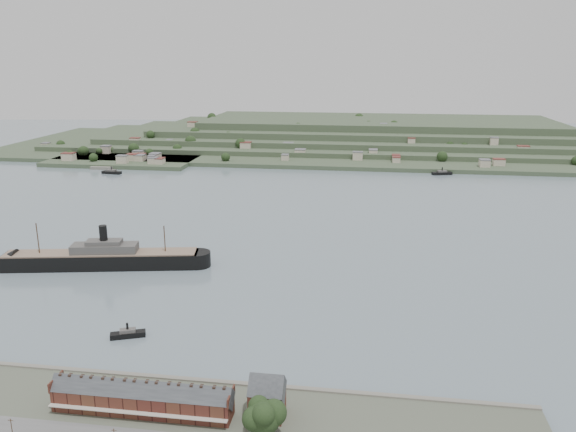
# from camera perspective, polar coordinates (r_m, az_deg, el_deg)

# --- Properties ---
(ground) EXTENTS (1400.00, 1400.00, 0.00)m
(ground) POSITION_cam_1_polar(r_m,az_deg,el_deg) (329.72, -1.71, -2.91)
(ground) COLOR slate
(ground) RESTS_ON ground
(terrace_row) EXTENTS (55.60, 9.80, 11.07)m
(terrace_row) POSITION_cam_1_polar(r_m,az_deg,el_deg) (182.67, -14.59, -17.47)
(terrace_row) COLOR #4F221C
(terrace_row) RESTS_ON ground
(gabled_building) EXTENTS (10.40, 10.18, 14.09)m
(gabled_building) POSITION_cam_1_polar(r_m,az_deg,el_deg) (175.51, -2.12, -17.89)
(gabled_building) COLOR #4F221C
(gabled_building) RESTS_ON ground
(far_peninsula) EXTENTS (760.00, 309.00, 30.00)m
(far_peninsula) POSITION_cam_1_polar(r_m,az_deg,el_deg) (707.43, 6.09, 8.06)
(far_peninsula) COLOR #34442D
(far_peninsula) RESTS_ON ground
(steamship) EXTENTS (112.82, 33.08, 27.25)m
(steamship) POSITION_cam_1_polar(r_m,az_deg,el_deg) (309.05, -18.92, -4.09)
(steamship) COLOR black
(steamship) RESTS_ON ground
(tugboat) EXTENTS (13.78, 8.20, 6.03)m
(tugboat) POSITION_cam_1_polar(r_m,az_deg,el_deg) (232.78, -15.95, -11.43)
(tugboat) COLOR black
(tugboat) RESTS_ON ground
(ferry_west) EXTENTS (19.17, 7.14, 7.02)m
(ferry_west) POSITION_cam_1_polar(r_m,az_deg,el_deg) (557.26, -17.48, 4.29)
(ferry_west) COLOR black
(ferry_west) RESTS_ON ground
(ferry_east) EXTENTS (19.38, 10.11, 7.00)m
(ferry_east) POSITION_cam_1_polar(r_m,az_deg,el_deg) (546.94, 15.37, 4.24)
(ferry_east) COLOR black
(ferry_east) RESTS_ON ground
(fig_tree) EXTENTS (12.08, 10.46, 13.48)m
(fig_tree) POSITION_cam_1_polar(r_m,az_deg,el_deg) (164.25, -2.45, -19.67)
(fig_tree) COLOR #463120
(fig_tree) RESTS_ON ground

